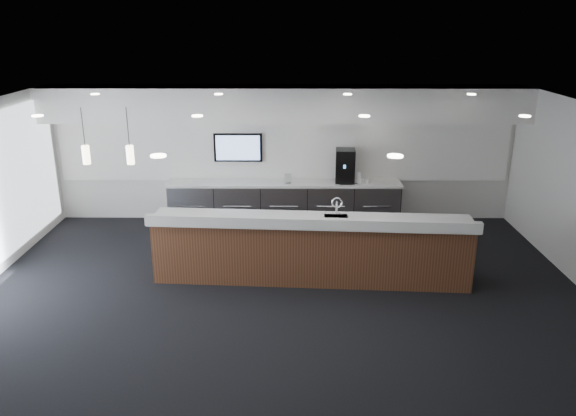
{
  "coord_description": "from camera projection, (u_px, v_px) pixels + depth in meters",
  "views": [
    {
      "loc": [
        0.14,
        -8.05,
        4.27
      ],
      "look_at": [
        0.1,
        1.3,
        1.14
      ],
      "focal_mm": 35.0,
      "sensor_mm": 36.0,
      "label": 1
    }
  ],
  "objects": [
    {
      "name": "pendant_right",
      "position": [
        90.0,
        152.0,
        9.04
      ],
      "size": [
        0.12,
        0.12,
        0.3
      ],
      "primitive_type": "cylinder",
      "color": "#FCF1C5",
      "rests_on": "ceiling"
    },
    {
      "name": "cup_0",
      "position": [
        368.0,
        181.0,
        12.02
      ],
      "size": [
        0.11,
        0.11,
        0.1
      ],
      "primitive_type": "imported",
      "color": "white",
      "rests_on": "back_credenza"
    },
    {
      "name": "coffee_machine",
      "position": [
        345.0,
        166.0,
        12.04
      ],
      "size": [
        0.44,
        0.55,
        0.72
      ],
      "rotation": [
        0.0,
        0.0,
        -0.06
      ],
      "color": "black",
      "rests_on": "back_credenza"
    },
    {
      "name": "ceiling_can_lights",
      "position": [
        281.0,
        116.0,
        8.04
      ],
      "size": [
        7.0,
        5.0,
        0.02
      ],
      "primitive_type": null,
      "color": "white",
      "rests_on": "ceiling"
    },
    {
      "name": "ceiling",
      "position": [
        281.0,
        114.0,
        8.03
      ],
      "size": [
        10.0,
        8.0,
        0.02
      ],
      "primitive_type": "cube",
      "color": "#232326",
      "rests_on": "back_wall"
    },
    {
      "name": "alcove_panel",
      "position": [
        284.0,
        149.0,
        12.24
      ],
      "size": [
        9.8,
        0.06,
        1.4
      ],
      "primitive_type": "cube",
      "color": "white",
      "rests_on": "back_wall"
    },
    {
      "name": "soffit_bulkhead",
      "position": [
        284.0,
        104.0,
        11.51
      ],
      "size": [
        10.0,
        0.9,
        0.7
      ],
      "primitive_type": "cube",
      "color": "white",
      "rests_on": "back_wall"
    },
    {
      "name": "ground",
      "position": [
        282.0,
        301.0,
        8.99
      ],
      "size": [
        10.0,
        10.0,
        0.0
      ],
      "primitive_type": "plane",
      "color": "black",
      "rests_on": "ground"
    },
    {
      "name": "info_sign_right",
      "position": [
        356.0,
        178.0,
        11.97
      ],
      "size": [
        0.19,
        0.08,
        0.26
      ],
      "primitive_type": "cube",
      "rotation": [
        0.0,
        0.0,
        -0.33
      ],
      "color": "silver",
      "rests_on": "back_credenza"
    },
    {
      "name": "back_credenza",
      "position": [
        284.0,
        203.0,
        12.29
      ],
      "size": [
        5.06,
        0.66,
        0.95
      ],
      "color": "gray",
      "rests_on": "ground"
    },
    {
      "name": "pendant_left",
      "position": [
        133.0,
        152.0,
        9.04
      ],
      "size": [
        0.12,
        0.12,
        0.3
      ],
      "primitive_type": "cylinder",
      "color": "#FCF1C5",
      "rests_on": "ceiling"
    },
    {
      "name": "wall_tv",
      "position": [
        238.0,
        148.0,
        12.17
      ],
      "size": [
        1.05,
        0.08,
        0.62
      ],
      "color": "black",
      "rests_on": "back_wall"
    },
    {
      "name": "cup_2",
      "position": [
        355.0,
        181.0,
        12.02
      ],
      "size": [
        0.14,
        0.14,
        0.1
      ],
      "primitive_type": "imported",
      "rotation": [
        0.0,
        0.0,
        1.29
      ],
      "color": "white",
      "rests_on": "back_credenza"
    },
    {
      "name": "service_counter",
      "position": [
        311.0,
        248.0,
        9.58
      ],
      "size": [
        5.46,
        1.24,
        1.49
      ],
      "rotation": [
        0.0,
        0.0,
        -0.07
      ],
      "color": "#4C2919",
      "rests_on": "ground"
    },
    {
      "name": "cup_1",
      "position": [
        361.0,
        181.0,
        12.02
      ],
      "size": [
        0.16,
        0.16,
        0.1
      ],
      "primitive_type": "imported",
      "rotation": [
        0.0,
        0.0,
        0.65
      ],
      "color": "white",
      "rests_on": "back_credenza"
    },
    {
      "name": "info_sign_left",
      "position": [
        288.0,
        178.0,
        12.02
      ],
      "size": [
        0.15,
        0.05,
        0.21
      ],
      "primitive_type": "cube",
      "rotation": [
        0.0,
        0.0,
        0.19
      ],
      "color": "silver",
      "rests_on": "back_credenza"
    },
    {
      "name": "back_wall",
      "position": [
        284.0,
        153.0,
        12.3
      ],
      "size": [
        10.0,
        0.02,
        3.0
      ],
      "primitive_type": "cube",
      "color": "silver",
      "rests_on": "ground"
    },
    {
      "name": "cup_3",
      "position": [
        348.0,
        181.0,
        12.02
      ],
      "size": [
        0.14,
        0.14,
        0.1
      ],
      "primitive_type": "imported",
      "rotation": [
        0.0,
        0.0,
        1.94
      ],
      "color": "white",
      "rests_on": "back_credenza"
    }
  ]
}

